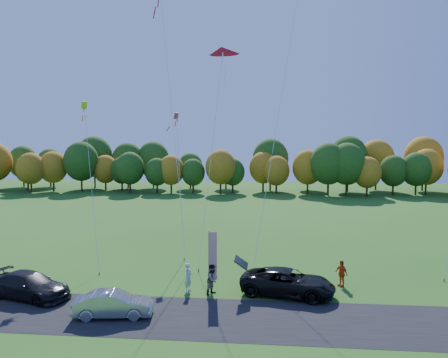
# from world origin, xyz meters

# --- Properties ---
(ground) EXTENTS (160.00, 160.00, 0.00)m
(ground) POSITION_xyz_m (0.00, 0.00, 0.00)
(ground) COLOR #215616
(asphalt_strip) EXTENTS (90.00, 6.00, 0.01)m
(asphalt_strip) POSITION_xyz_m (0.00, -4.00, 0.01)
(asphalt_strip) COLOR black
(asphalt_strip) RESTS_ON ground
(tree_line) EXTENTS (116.00, 12.00, 10.00)m
(tree_line) POSITION_xyz_m (0.00, 55.00, 0.00)
(tree_line) COLOR #1E4711
(tree_line) RESTS_ON ground
(black_suv) EXTENTS (6.50, 4.02, 1.68)m
(black_suv) POSITION_xyz_m (4.72, 0.12, 0.84)
(black_suv) COLOR black
(black_suv) RESTS_ON ground
(silver_sedan) EXTENTS (4.61, 2.19, 1.46)m
(silver_sedan) POSITION_xyz_m (-5.29, -4.38, 0.73)
(silver_sedan) COLOR #9D9DA1
(silver_sedan) RESTS_ON ground
(dark_truck_a) EXTENTS (5.97, 3.78, 1.61)m
(dark_truck_a) POSITION_xyz_m (-11.63, -1.98, 0.81)
(dark_truck_a) COLOR black
(dark_truck_a) RESTS_ON ground
(person_tailgate_a) EXTENTS (0.63, 0.79, 1.91)m
(person_tailgate_a) POSITION_xyz_m (-1.80, 0.13, 0.95)
(person_tailgate_a) COLOR silver
(person_tailgate_a) RESTS_ON ground
(person_tailgate_b) EXTENTS (1.14, 1.20, 1.96)m
(person_tailgate_b) POSITION_xyz_m (-0.14, -0.16, 0.98)
(person_tailgate_b) COLOR gray
(person_tailgate_b) RESTS_ON ground
(person_east) EXTENTS (0.97, 1.12, 1.81)m
(person_east) POSITION_xyz_m (8.46, 2.21, 0.90)
(person_east) COLOR #CD4313
(person_east) RESTS_ON ground
(feather_flag) EXTENTS (0.56, 0.09, 4.21)m
(feather_flag) POSITION_xyz_m (-0.18, -0.16, 2.58)
(feather_flag) COLOR #999999
(feather_flag) RESTS_ON ground
(kite_delta_blue) EXTENTS (5.90, 11.31, 26.16)m
(kite_delta_blue) POSITION_xyz_m (-4.75, 8.96, 12.59)
(kite_delta_blue) COLOR #4C3F33
(kite_delta_blue) RESTS_ON ground
(kite_parafoil_orange) EXTENTS (6.89, 11.45, 32.77)m
(kite_parafoil_orange) POSITION_xyz_m (4.89, 10.27, 16.21)
(kite_parafoil_orange) COLOR #4C3F33
(kite_parafoil_orange) RESTS_ON ground
(kite_delta_red) EXTENTS (2.82, 8.67, 19.58)m
(kite_delta_red) POSITION_xyz_m (-1.19, 8.69, 10.08)
(kite_delta_red) COLOR #4C3F33
(kite_delta_red) RESTS_ON ground
(kite_diamond_yellow) EXTENTS (4.53, 7.91, 13.79)m
(kite_diamond_yellow) POSITION_xyz_m (-11.03, 6.69, 6.67)
(kite_diamond_yellow) COLOR #4C3F33
(kite_diamond_yellow) RESTS_ON ground
(kite_diamond_pink) EXTENTS (2.34, 6.39, 12.93)m
(kite_diamond_pink) POSITION_xyz_m (-4.42, 10.64, 6.32)
(kite_diamond_pink) COLOR #4C3F33
(kite_diamond_pink) RESTS_ON ground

